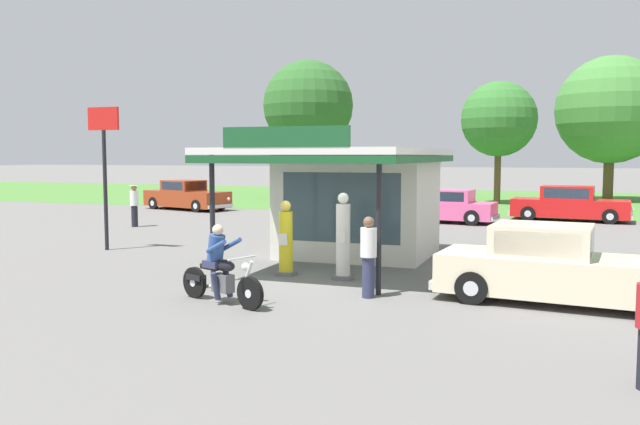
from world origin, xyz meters
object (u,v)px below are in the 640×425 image
gas_pump_nearside (286,241)px  parked_car_back_row_far_right (569,205)px  gas_pump_offside (343,240)px  bystander_standing_back_lot (369,255)px  featured_classic_sedan (561,269)px  roadside_pole_sign (104,152)px  bystander_admiring_sedan (134,204)px  motorcycle_with_rider (220,271)px  parked_car_back_row_left (328,196)px  parked_car_back_row_centre_right (186,196)px  parked_car_back_row_centre_left (440,207)px

gas_pump_nearside → parked_car_back_row_far_right: bearing=67.9°
gas_pump_offside → bystander_standing_back_lot: bearing=-57.1°
featured_classic_sedan → roadside_pole_sign: bearing=167.4°
bystander_admiring_sedan → motorcycle_with_rider: bearing=-47.6°
gas_pump_nearside → featured_classic_sedan: (6.33, -0.92, -0.14)m
motorcycle_with_rider → roadside_pole_sign: size_ratio=0.50×
roadside_pole_sign → bystander_admiring_sedan: bearing=118.8°
motorcycle_with_rider → bystander_admiring_sedan: 14.98m
gas_pump_offside → gas_pump_nearside: bearing=-180.0°
motorcycle_with_rider → bystander_standing_back_lot: 3.05m
parked_car_back_row_far_right → roadside_pole_sign: bearing=-133.2°
motorcycle_with_rider → bystander_admiring_sedan: bystander_admiring_sedan is taller
gas_pump_offside → bystander_admiring_sedan: 14.00m
parked_car_back_row_far_right → bystander_standing_back_lot: 18.83m
parked_car_back_row_left → roadside_pole_sign: bearing=-94.9°
gas_pump_nearside → gas_pump_offside: gas_pump_offside is taller
parked_car_back_row_left → motorcycle_with_rider: bearing=-76.1°
parked_car_back_row_centre_right → parked_car_back_row_far_right: bearing=2.0°
featured_classic_sedan → roadside_pole_sign: roadside_pole_sign is taller
parked_car_back_row_centre_left → gas_pump_offside: bearing=-89.7°
motorcycle_with_rider → roadside_pole_sign: roadside_pole_sign is taller
motorcycle_with_rider → parked_car_back_row_far_right: bearing=71.1°
gas_pump_offside → parked_car_back_row_centre_right: gas_pump_offside is taller
parked_car_back_row_centre_right → roadside_pole_sign: size_ratio=1.24×
bystander_admiring_sedan → bystander_standing_back_lot: (12.72, -9.55, -0.04)m
motorcycle_with_rider → parked_car_back_row_centre_left: size_ratio=0.42×
gas_pump_offside → bystander_standing_back_lot: gas_pump_offside is taller
featured_classic_sedan → bystander_standing_back_lot: size_ratio=3.10×
gas_pump_nearside → parked_car_back_row_far_right: gas_pump_nearside is taller
parked_car_back_row_centre_right → parked_car_back_row_left: (7.21, 2.79, 0.03)m
gas_pump_offside → roadside_pole_sign: 8.91m
gas_pump_nearside → gas_pump_offside: 1.48m
parked_car_back_row_left → parked_car_back_row_centre_right: bearing=-158.8°
gas_pump_nearside → parked_car_back_row_centre_right: size_ratio=0.34×
featured_classic_sedan → parked_car_back_row_centre_right: size_ratio=0.96×
parked_car_back_row_centre_left → bystander_admiring_sedan: 13.09m
parked_car_back_row_centre_left → bystander_admiring_sedan: bystander_admiring_sedan is taller
gas_pump_offside → roadside_pole_sign: (-8.42, 2.03, 2.09)m
featured_classic_sedan → bystander_admiring_sedan: (-16.46, 8.75, 0.24)m
featured_classic_sedan → parked_car_back_row_centre_right: 25.45m
bystander_admiring_sedan → roadside_pole_sign: size_ratio=0.39×
roadside_pole_sign → gas_pump_offside: bearing=-13.6°
parked_car_back_row_far_right → bystander_admiring_sedan: (-16.90, -8.81, 0.22)m
parked_car_back_row_left → gas_pump_offside: bearing=-69.6°
featured_classic_sedan → bystander_standing_back_lot: (-3.74, -0.80, 0.20)m
bystander_admiring_sedan → gas_pump_offside: bearing=-34.0°
parked_car_back_row_centre_left → parked_car_back_row_centre_right: bearing=172.1°
gas_pump_offside → featured_classic_sedan: 4.94m
parked_car_back_row_far_right → gas_pump_nearside: bearing=-112.1°
gas_pump_nearside → parked_car_back_row_centre_right: (-12.71, 15.97, -0.12)m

